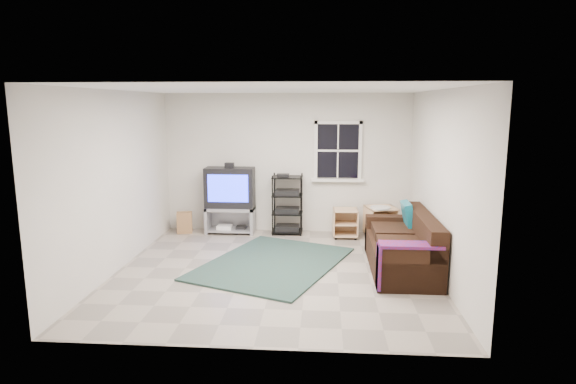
# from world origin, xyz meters

# --- Properties ---
(room) EXTENTS (4.60, 4.62, 4.60)m
(room) POSITION_xyz_m (0.95, 2.27, 1.48)
(room) COLOR gray
(room) RESTS_ON ground
(tv_unit) EXTENTS (0.91, 0.45, 1.33)m
(tv_unit) POSITION_xyz_m (-1.05, 2.05, 0.73)
(tv_unit) COLOR #93939A
(tv_unit) RESTS_ON ground
(av_rack) EXTENTS (0.56, 0.41, 1.12)m
(av_rack) POSITION_xyz_m (0.02, 2.08, 0.49)
(av_rack) COLOR black
(av_rack) RESTS_ON ground
(side_table_left) EXTENTS (0.45, 0.45, 0.52)m
(side_table_left) POSITION_xyz_m (1.09, 1.93, 0.28)
(side_table_left) COLOR #DEB488
(side_table_left) RESTS_ON ground
(side_table_right) EXTENTS (0.61, 0.61, 0.59)m
(side_table_right) POSITION_xyz_m (1.73, 1.96, 0.33)
(side_table_right) COLOR #DEB488
(side_table_right) RESTS_ON ground
(sofa) EXTENTS (0.88, 1.98, 0.90)m
(sofa) POSITION_xyz_m (1.87, 0.20, 0.32)
(sofa) COLOR black
(sofa) RESTS_ON ground
(shag_rug) EXTENTS (2.56, 2.94, 0.03)m
(shag_rug) POSITION_xyz_m (-0.07, 0.29, 0.01)
(shag_rug) COLOR #322116
(shag_rug) RESTS_ON ground
(paper_bag) EXTENTS (0.31, 0.24, 0.40)m
(paper_bag) POSITION_xyz_m (-1.92, 1.97, 0.20)
(paper_bag) COLOR #936742
(paper_bag) RESTS_ON ground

